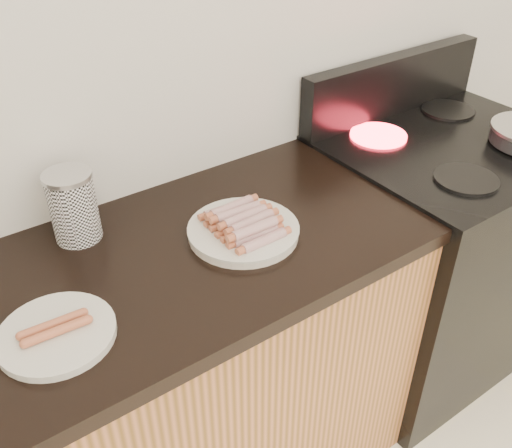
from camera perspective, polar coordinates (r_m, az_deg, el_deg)
wall_back at (r=1.50m, az=-7.85°, el=18.19°), size 4.00×0.04×2.60m
stove at (r=2.15m, az=17.04°, el=-3.11°), size 0.76×0.65×0.91m
stove_panel at (r=2.04m, az=13.54°, el=13.38°), size 0.76×0.06×0.20m
burner_near_left at (r=1.70m, az=20.28°, el=4.23°), size 0.18×0.18×0.01m
burner_far_left at (r=1.88m, az=12.14°, el=8.67°), size 0.18×0.18×0.01m
burner_far_right at (r=2.13m, az=18.64°, el=10.73°), size 0.18×0.18×0.01m
main_plate at (r=1.40m, az=-1.27°, el=-0.81°), size 0.29×0.29×0.02m
side_plate at (r=1.20m, az=-19.30°, el=-10.35°), size 0.28×0.28×0.02m
hotdog_pile at (r=1.38m, az=-1.28°, el=0.23°), size 0.12×0.19×0.05m
plain_sausages at (r=1.19m, az=-19.47°, el=-9.74°), size 0.12×0.05×0.02m
canister at (r=1.41m, az=-17.81°, el=1.71°), size 0.11×0.11×0.18m
mug at (r=1.46m, az=-18.11°, el=0.71°), size 0.08×0.08×0.09m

